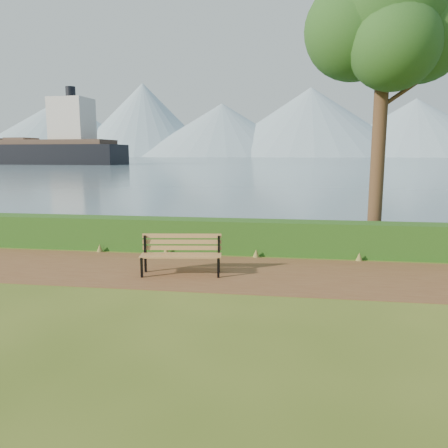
# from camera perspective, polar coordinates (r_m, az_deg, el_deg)

# --- Properties ---
(ground) EXTENTS (140.00, 140.00, 0.00)m
(ground) POSITION_cam_1_polar(r_m,az_deg,el_deg) (11.03, -4.98, -6.54)
(ground) COLOR #3D5317
(ground) RESTS_ON ground
(path) EXTENTS (40.00, 3.40, 0.01)m
(path) POSITION_cam_1_polar(r_m,az_deg,el_deg) (11.31, -4.63, -6.11)
(path) COLOR brown
(path) RESTS_ON ground
(hedge) EXTENTS (32.00, 0.85, 1.00)m
(hedge) POSITION_cam_1_polar(r_m,az_deg,el_deg) (13.40, -2.43, -1.51)
(hedge) COLOR #194313
(hedge) RESTS_ON ground
(water) EXTENTS (700.00, 510.00, 0.00)m
(water) POSITION_cam_1_polar(r_m,az_deg,el_deg) (270.35, 8.07, 8.50)
(water) COLOR #466370
(water) RESTS_ON ground
(mountains) EXTENTS (585.00, 190.00, 70.00)m
(mountains) POSITION_cam_1_polar(r_m,az_deg,el_deg) (417.27, 7.06, 12.54)
(mountains) COLOR #7C96A6
(mountains) RESTS_ON ground
(bench) EXTENTS (2.05, 0.85, 1.00)m
(bench) POSITION_cam_1_polar(r_m,az_deg,el_deg) (10.93, -5.59, -3.60)
(bench) COLOR black
(bench) RESTS_ON ground
(tree) EXTENTS (4.82, 4.03, 9.26)m
(tree) POSITION_cam_1_polar(r_m,az_deg,el_deg) (15.15, 20.29, 23.58)
(tree) COLOR #382317
(tree) RESTS_ON ground
(cargo_ship) EXTENTS (74.42, 15.68, 22.43)m
(cargo_ship) POSITION_cam_1_polar(r_m,az_deg,el_deg) (137.50, -26.66, 8.40)
(cargo_ship) COLOR black
(cargo_ship) RESTS_ON ground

